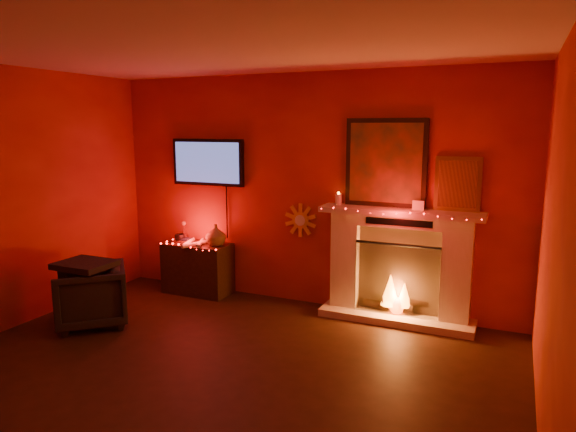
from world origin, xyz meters
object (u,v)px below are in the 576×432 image
fireplace (399,255)px  tv (208,162)px  armchair (91,296)px  console_table (199,265)px  sunburst_clock (300,220)px

fireplace → tv: size_ratio=1.76×
armchair → console_table: bearing=119.0°
fireplace → tv: fireplace is taller
fireplace → sunburst_clock: fireplace is taller
sunburst_clock → console_table: bearing=-170.4°
tv → armchair: tv is taller
fireplace → tv: bearing=178.5°
fireplace → tv: 2.61m
tv → console_table: tv is taller
fireplace → armchair: (-2.93, -1.50, -0.40)m
sunburst_clock → armchair: size_ratio=0.56×
tv → sunburst_clock: 1.41m
tv → armchair: size_ratio=1.75×
sunburst_clock → console_table: 1.47m
fireplace → tv: (-2.44, 0.06, 0.92)m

